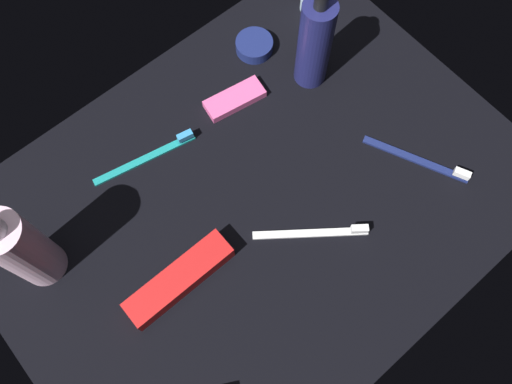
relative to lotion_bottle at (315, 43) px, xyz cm
name	(u,v)px	position (x,y,z in cm)	size (l,w,h in cm)	color
ground_plane	(256,200)	(22.24, 11.63, -9.65)	(84.00, 64.00, 1.20)	black
lotion_bottle	(315,43)	(0.00, 0.00, 0.00)	(5.54, 5.54, 20.39)	navy
bodywash_bottle	(22,249)	(53.65, -0.96, -0.10)	(6.63, 6.63, 19.53)	silver
toothbrush_white	(318,232)	(18.69, 22.24, -8.44)	(14.94, 12.01, 2.10)	white
toothbrush_teal	(151,155)	(30.57, -5.25, -8.44)	(17.87, 4.83, 2.10)	teal
toothbrush_navy	(422,161)	(-2.64, 24.37, -8.44)	(8.69, 16.82, 2.10)	navy
toothpaste_box_red	(179,279)	(39.54, 14.42, -7.45)	(17.60, 4.40, 3.20)	red
snack_bar_pink	(235,99)	(13.38, -4.44, -8.30)	(10.40, 4.00, 1.50)	#E55999
cream_tin_left	(254,46)	(3.84, -10.47, -7.96)	(6.65, 6.65, 2.18)	navy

